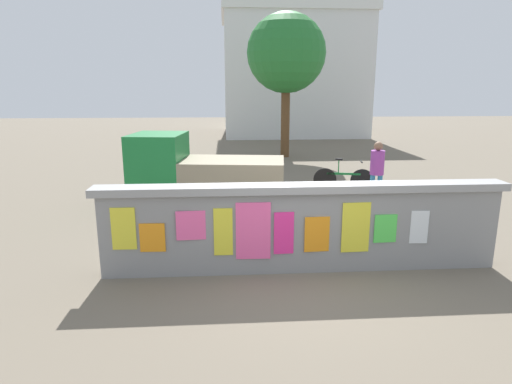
# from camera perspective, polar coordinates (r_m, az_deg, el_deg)

# --- Properties ---
(ground) EXTENTS (60.00, 60.00, 0.00)m
(ground) POSITION_cam_1_polar(r_m,az_deg,el_deg) (14.94, 0.69, 2.24)
(ground) COLOR #6B6051
(poster_wall) EXTENTS (6.56, 0.42, 1.44)m
(poster_wall) POSITION_cam_1_polar(r_m,az_deg,el_deg) (7.06, 6.04, -4.51)
(poster_wall) COLOR gray
(poster_wall) RESTS_ON ground
(auto_rickshaw_truck) EXTENTS (3.76, 1.95, 1.85)m
(auto_rickshaw_truck) POSITION_cam_1_polar(r_m,az_deg,el_deg) (10.58, -7.34, 2.41)
(auto_rickshaw_truck) COLOR black
(auto_rickshaw_truck) RESTS_ON ground
(motorcycle) EXTENTS (1.90, 0.56, 0.87)m
(motorcycle) POSITION_cam_1_polar(r_m,az_deg,el_deg) (9.85, 18.03, -1.58)
(motorcycle) COLOR black
(motorcycle) RESTS_ON ground
(bicycle_near) EXTENTS (1.68, 0.52, 0.95)m
(bicycle_near) POSITION_cam_1_polar(r_m,az_deg,el_deg) (12.77, 11.36, 1.71)
(bicycle_near) COLOR black
(bicycle_near) RESTS_ON ground
(bicycle_far) EXTENTS (1.68, 0.50, 0.95)m
(bicycle_far) POSITION_cam_1_polar(r_m,az_deg,el_deg) (8.15, 5.97, -4.80)
(bicycle_far) COLOR black
(bicycle_far) RESTS_ON ground
(person_walking) EXTENTS (0.44, 0.44, 1.62)m
(person_walking) POSITION_cam_1_polar(r_m,az_deg,el_deg) (11.27, 15.54, 3.15)
(person_walking) COLOR #338CBF
(person_walking) RESTS_ON ground
(tree_roadside) EXTENTS (3.25, 3.25, 5.92)m
(tree_roadside) POSITION_cam_1_polar(r_m,az_deg,el_deg) (18.81, 3.98, 17.58)
(tree_roadside) COLOR brown
(tree_roadside) RESTS_ON ground
(building_background) EXTENTS (8.73, 7.19, 7.56)m
(building_background) POSITION_cam_1_polar(r_m,az_deg,el_deg) (28.60, 4.70, 15.21)
(building_background) COLOR silver
(building_background) RESTS_ON ground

